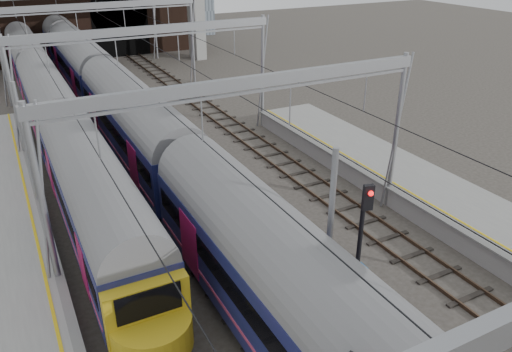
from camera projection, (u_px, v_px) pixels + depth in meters
tracks at (194, 184)px, 28.58m from camera, size 14.40×80.00×0.22m
overhead_line at (150, 48)px, 30.94m from camera, size 16.80×80.00×8.00m
retaining_wall at (86, 20)px, 56.84m from camera, size 28.00×2.75×9.00m
train_main at (104, 89)px, 36.86m from camera, size 3.10×71.53×5.23m
train_second at (49, 102)px, 34.59m from camera, size 2.78×48.26×4.79m
signal_near_centre at (362, 233)px, 17.79m from camera, size 0.41×0.48×5.22m
equip_cover_a at (282, 313)px, 18.72m from camera, size 0.98×0.75×0.11m
equip_cover_b at (357, 268)px, 21.25m from camera, size 0.76×0.54×0.09m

